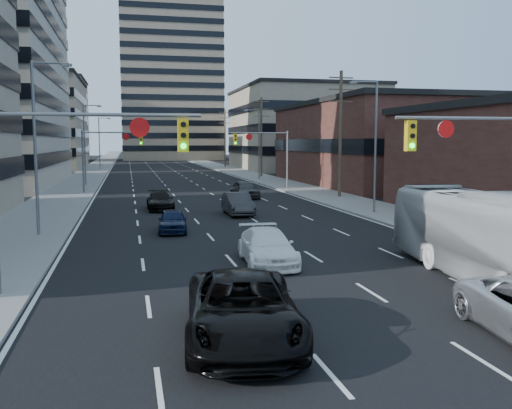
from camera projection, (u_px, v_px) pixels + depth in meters
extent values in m
plane|color=black|center=(408.00, 368.00, 12.50)|extent=(400.00, 400.00, 0.00)
cube|color=black|center=(152.00, 162.00, 138.54)|extent=(18.00, 300.00, 0.02)
cube|color=slate|center=(104.00, 162.00, 136.02)|extent=(5.00, 300.00, 0.15)
cube|color=slate|center=(199.00, 161.00, 141.05)|extent=(5.00, 300.00, 0.15)
cube|color=gray|center=(24.00, 125.00, 103.33)|extent=(20.00, 30.00, 16.00)
cube|color=#472119|center=(392.00, 145.00, 65.73)|extent=(20.00, 30.00, 9.00)
cube|color=gray|center=(303.00, 130.00, 102.52)|extent=(22.00, 28.00, 14.00)
cube|color=gray|center=(169.00, 53.00, 156.05)|extent=(26.00, 26.00, 58.00)
cube|color=#ADA089|center=(35.00, 121.00, 141.02)|extent=(24.00, 24.00, 20.00)
cube|color=gray|center=(279.00, 137.00, 144.88)|extent=(22.00, 22.00, 12.00)
cylinder|color=slate|center=(99.00, 115.00, 18.14)|extent=(6.50, 0.12, 0.12)
cube|color=gold|center=(183.00, 135.00, 18.79)|extent=(0.35, 0.28, 1.10)
cylinder|color=black|center=(183.00, 125.00, 18.60)|extent=(0.18, 0.06, 0.18)
cylinder|color=black|center=(183.00, 135.00, 18.64)|extent=(0.18, 0.06, 0.18)
cylinder|color=#0CE526|center=(184.00, 146.00, 18.68)|extent=(0.18, 0.06, 0.18)
cylinder|color=white|center=(140.00, 127.00, 18.43)|extent=(0.64, 0.06, 0.64)
cylinder|color=slate|center=(476.00, 118.00, 21.09)|extent=(6.50, 0.12, 0.12)
cube|color=gold|center=(410.00, 136.00, 20.59)|extent=(0.35, 0.28, 1.10)
cylinder|color=black|center=(413.00, 126.00, 20.39)|extent=(0.18, 0.06, 0.18)
cylinder|color=black|center=(413.00, 136.00, 20.43)|extent=(0.18, 0.06, 0.18)
cylinder|color=#0CE526|center=(412.00, 146.00, 20.47)|extent=(0.18, 0.06, 0.18)
cylinder|color=white|center=(446.00, 129.00, 20.83)|extent=(0.64, 0.06, 0.64)
cylinder|color=slate|center=(83.00, 162.00, 53.61)|extent=(0.18, 0.18, 6.00)
cylinder|color=slate|center=(115.00, 132.00, 53.96)|extent=(6.00, 0.12, 0.12)
cube|color=gold|center=(141.00, 139.00, 54.56)|extent=(0.35, 0.28, 1.10)
cylinder|color=black|center=(141.00, 136.00, 54.36)|extent=(0.18, 0.06, 0.18)
cylinder|color=black|center=(141.00, 139.00, 54.40)|extent=(0.18, 0.06, 0.18)
cylinder|color=#0CE526|center=(141.00, 143.00, 54.44)|extent=(0.18, 0.06, 0.18)
cylinder|color=white|center=(126.00, 137.00, 54.20)|extent=(0.64, 0.06, 0.64)
cylinder|color=slate|center=(287.00, 161.00, 57.99)|extent=(0.18, 0.18, 6.00)
cylinder|color=slate|center=(259.00, 133.00, 57.02)|extent=(6.00, 0.12, 0.12)
cube|color=gold|center=(235.00, 139.00, 56.57)|extent=(0.35, 0.28, 1.10)
cylinder|color=black|center=(236.00, 136.00, 56.38)|extent=(0.18, 0.06, 0.18)
cylinder|color=black|center=(236.00, 139.00, 56.41)|extent=(0.18, 0.06, 0.18)
cylinder|color=#0CE526|center=(236.00, 143.00, 56.45)|extent=(0.18, 0.06, 0.18)
cylinder|color=white|center=(249.00, 137.00, 56.82)|extent=(0.64, 0.06, 0.64)
cylinder|color=#4C3D2D|center=(340.00, 135.00, 49.47)|extent=(0.28, 0.28, 11.00)
cube|color=#4C3D2D|center=(341.00, 78.00, 48.93)|extent=(2.20, 0.10, 0.10)
cube|color=#4C3D2D|center=(341.00, 89.00, 49.04)|extent=(2.20, 0.10, 0.10)
cube|color=#4C3D2D|center=(341.00, 101.00, 49.15)|extent=(2.20, 0.10, 0.10)
cylinder|color=#4C3D2D|center=(261.00, 137.00, 78.55)|extent=(0.28, 0.28, 11.00)
cube|color=#4C3D2D|center=(261.00, 101.00, 78.01)|extent=(2.20, 0.10, 0.10)
cube|color=#4C3D2D|center=(261.00, 109.00, 78.12)|extent=(2.20, 0.10, 0.10)
cube|color=#4C3D2D|center=(261.00, 116.00, 78.23)|extent=(2.20, 0.10, 0.10)
cylinder|color=#4C3D2D|center=(225.00, 139.00, 107.64)|extent=(0.28, 0.28, 11.00)
cube|color=#4C3D2D|center=(225.00, 112.00, 107.10)|extent=(2.20, 0.10, 0.10)
cube|color=#4C3D2D|center=(225.00, 118.00, 107.21)|extent=(2.20, 0.10, 0.10)
cube|color=#4C3D2D|center=(225.00, 123.00, 107.32)|extent=(2.20, 0.10, 0.10)
cylinder|color=slate|center=(35.00, 150.00, 29.10)|extent=(0.16, 0.16, 9.00)
cylinder|color=slate|center=(50.00, 63.00, 28.81)|extent=(1.80, 0.10, 0.10)
cube|color=slate|center=(67.00, 65.00, 29.00)|extent=(0.50, 0.22, 0.14)
cylinder|color=slate|center=(85.00, 146.00, 63.04)|extent=(0.16, 0.16, 9.00)
cylinder|color=slate|center=(92.00, 105.00, 62.75)|extent=(1.80, 0.10, 0.10)
cube|color=slate|center=(99.00, 106.00, 62.93)|extent=(0.50, 0.22, 0.14)
cylinder|color=slate|center=(99.00, 144.00, 96.97)|extent=(0.16, 0.16, 9.00)
cylinder|color=slate|center=(104.00, 118.00, 96.68)|extent=(1.80, 0.10, 0.10)
cube|color=slate|center=(109.00, 119.00, 96.87)|extent=(0.50, 0.22, 0.14)
cylinder|color=slate|center=(375.00, 148.00, 38.54)|extent=(0.16, 0.16, 9.00)
cylinder|color=slate|center=(364.00, 82.00, 37.86)|extent=(1.80, 0.10, 0.10)
cube|color=slate|center=(353.00, 83.00, 37.69)|extent=(0.50, 0.22, 0.14)
cylinder|color=slate|center=(259.00, 145.00, 72.47)|extent=(0.16, 0.16, 9.00)
cylinder|color=slate|center=(252.00, 110.00, 71.79)|extent=(1.80, 0.10, 0.10)
cube|color=slate|center=(246.00, 111.00, 71.63)|extent=(0.50, 0.22, 0.14)
imported|color=black|center=(243.00, 309.00, 14.09)|extent=(3.48, 6.24, 1.65)
imported|color=white|center=(267.00, 247.00, 23.09)|extent=(2.24, 4.93, 1.40)
imported|color=silver|center=(493.00, 237.00, 19.95)|extent=(3.62, 11.72, 3.22)
imported|color=#0D1736|center=(173.00, 221.00, 31.13)|extent=(1.80, 3.86, 1.28)
imported|color=#2B2B2D|center=(238.00, 204.00, 38.46)|extent=(1.59, 4.55, 1.50)
imported|color=black|center=(160.00, 201.00, 41.29)|extent=(1.88, 4.57, 1.32)
imported|color=#39393C|center=(245.00, 189.00, 49.89)|extent=(2.12, 4.70, 1.56)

